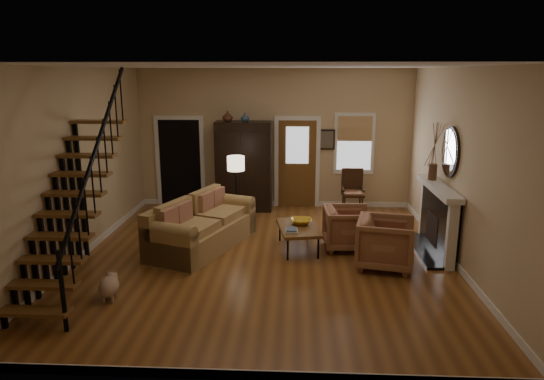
{
  "coord_description": "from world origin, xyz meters",
  "views": [
    {
      "loc": [
        0.53,
        -8.03,
        3.21
      ],
      "look_at": [
        0.1,
        0.4,
        1.15
      ],
      "focal_mm": 32.0,
      "sensor_mm": 36.0,
      "label": 1
    }
  ],
  "objects_px": {
    "armchair_right": "(348,228)",
    "armoire": "(244,166)",
    "armchair_left": "(386,243)",
    "sofa": "(203,224)",
    "side_chair": "(353,192)",
    "floor_lamp": "(236,193)",
    "coffee_table": "(298,238)"
  },
  "relations": [
    {
      "from": "sofa",
      "to": "armchair_left",
      "type": "xyz_separation_m",
      "value": [
        3.24,
        -0.79,
        -0.02
      ]
    },
    {
      "from": "armchair_left",
      "to": "armoire",
      "type": "bearing_deg",
      "value": 50.9
    },
    {
      "from": "side_chair",
      "to": "sofa",
      "type": "bearing_deg",
      "value": -141.36
    },
    {
      "from": "armchair_left",
      "to": "floor_lamp",
      "type": "xyz_separation_m",
      "value": [
        -2.74,
        1.9,
        0.35
      ]
    },
    {
      "from": "floor_lamp",
      "to": "sofa",
      "type": "bearing_deg",
      "value": -114.21
    },
    {
      "from": "armchair_left",
      "to": "side_chair",
      "type": "distance_m",
      "value": 3.23
    },
    {
      "from": "sofa",
      "to": "side_chair",
      "type": "bearing_deg",
      "value": 59.93
    },
    {
      "from": "armchair_right",
      "to": "side_chair",
      "type": "relative_size",
      "value": 0.85
    },
    {
      "from": "coffee_table",
      "to": "floor_lamp",
      "type": "bearing_deg",
      "value": 138.22
    },
    {
      "from": "armchair_left",
      "to": "armchair_right",
      "type": "xyz_separation_m",
      "value": [
        -0.54,
        0.87,
        -0.03
      ]
    },
    {
      "from": "armoire",
      "to": "armchair_left",
      "type": "xyz_separation_m",
      "value": [
        2.74,
        -3.43,
        -0.62
      ]
    },
    {
      "from": "armchair_left",
      "to": "side_chair",
      "type": "height_order",
      "value": "side_chair"
    },
    {
      "from": "coffee_table",
      "to": "armchair_right",
      "type": "height_order",
      "value": "armchair_right"
    },
    {
      "from": "armchair_left",
      "to": "sofa",
      "type": "bearing_deg",
      "value": 88.59
    },
    {
      "from": "sofa",
      "to": "floor_lamp",
      "type": "height_order",
      "value": "floor_lamp"
    },
    {
      "from": "armchair_left",
      "to": "side_chair",
      "type": "relative_size",
      "value": 0.92
    },
    {
      "from": "armoire",
      "to": "coffee_table",
      "type": "relative_size",
      "value": 1.8
    },
    {
      "from": "armchair_right",
      "to": "armoire",
      "type": "bearing_deg",
      "value": 37.69
    },
    {
      "from": "floor_lamp",
      "to": "side_chair",
      "type": "relative_size",
      "value": 1.52
    },
    {
      "from": "armoire",
      "to": "coffee_table",
      "type": "height_order",
      "value": "armoire"
    },
    {
      "from": "sofa",
      "to": "armchair_right",
      "type": "bearing_deg",
      "value": 22.95
    },
    {
      "from": "armoire",
      "to": "sofa",
      "type": "distance_m",
      "value": 2.75
    },
    {
      "from": "armoire",
      "to": "armchair_right",
      "type": "xyz_separation_m",
      "value": [
        2.2,
        -2.56,
        -0.66
      ]
    },
    {
      "from": "sofa",
      "to": "armchair_right",
      "type": "height_order",
      "value": "sofa"
    },
    {
      "from": "sofa",
      "to": "side_chair",
      "type": "xyz_separation_m",
      "value": [
        3.05,
        2.44,
        0.07
      ]
    },
    {
      "from": "armchair_right",
      "to": "floor_lamp",
      "type": "xyz_separation_m",
      "value": [
        -2.2,
        1.04,
        0.38
      ]
    },
    {
      "from": "armchair_left",
      "to": "armchair_right",
      "type": "bearing_deg",
      "value": 44.19
    },
    {
      "from": "armoire",
      "to": "armchair_left",
      "type": "distance_m",
      "value": 4.43
    },
    {
      "from": "armoire",
      "to": "coffee_table",
      "type": "bearing_deg",
      "value": -64.36
    },
    {
      "from": "coffee_table",
      "to": "floor_lamp",
      "type": "xyz_separation_m",
      "value": [
        -1.28,
        1.14,
        0.55
      ]
    },
    {
      "from": "side_chair",
      "to": "armoire",
      "type": "bearing_deg",
      "value": 175.52
    },
    {
      "from": "sofa",
      "to": "armchair_right",
      "type": "xyz_separation_m",
      "value": [
        2.7,
        0.08,
        -0.05
      ]
    }
  ]
}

